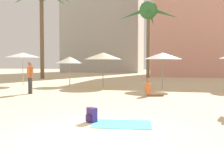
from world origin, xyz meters
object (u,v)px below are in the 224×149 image
Objects in this scene: cafe_umbrella_4 at (70,60)px; beach_towel at (122,124)px; cafe_umbrella_5 at (103,56)px; palm_tree_far_left at (148,15)px; cafe_umbrella_1 at (23,55)px; person_near_right at (151,90)px; cafe_umbrella_2 at (163,56)px; backpack at (92,115)px; person_far_right at (30,76)px.

beach_towel is at bearing -60.14° from cafe_umbrella_4.
cafe_umbrella_5 reaches higher than beach_towel.
cafe_umbrella_5 is (-2.43, -7.39, -4.11)m from palm_tree_far_left.
cafe_umbrella_1 is 1.62× the size of beach_towel.
beach_towel is 1.66× the size of person_near_right.
cafe_umbrella_2 is at bearing -8.77° from cafe_umbrella_4.
cafe_umbrella_1 reaches higher than cafe_umbrella_2.
person_far_right is (-5.42, 5.60, 0.77)m from backpack.
cafe_umbrella_5 is 5.66m from person_far_right.
cafe_umbrella_4 is 2.22× the size of person_near_right.
palm_tree_far_left is 3.51× the size of cafe_umbrella_4.
cafe_umbrella_5 is at bearing 108.54° from beach_towel.
person_far_right is (-5.27, -12.13, -5.33)m from palm_tree_far_left.
cafe_umbrella_1 is 3.70m from cafe_umbrella_4.
cafe_umbrella_2 is at bearing -3.41° from cafe_umbrella_1.
cafe_umbrella_4 is at bearing 172.95° from cafe_umbrella_5.
backpack is at bearing -116.14° from person_near_right.
cafe_umbrella_5 reaches higher than cafe_umbrella_4.
cafe_umbrella_5 is 1.66× the size of beach_towel.
cafe_umbrella_2 is (10.47, -0.62, -0.16)m from cafe_umbrella_1.
backpack is at bearing -89.50° from palm_tree_far_left.
cafe_umbrella_2 is 1.50× the size of beach_towel.
cafe_umbrella_1 is 5.95m from person_far_right.
cafe_umbrella_4 is 1.23× the size of person_far_right.
person_near_right is at bearing 133.24° from person_far_right.
beach_towel is (1.05, -17.78, -6.30)m from palm_tree_far_left.
cafe_umbrella_1 is 11.01m from person_near_right.
backpack reaches higher than beach_towel.
palm_tree_far_left is at bearing 101.96° from cafe_umbrella_2.
palm_tree_far_left is at bearing -143.65° from backpack.
cafe_umbrella_4 is at bearing -143.74° from person_far_right.
cafe_umbrella_5 is (2.67, -0.33, 0.27)m from cafe_umbrella_4.
cafe_umbrella_4 is 12.51m from beach_towel.
person_near_right is (1.29, -11.54, -5.98)m from palm_tree_far_left.
person_far_right is at bearing -113.49° from palm_tree_far_left.
cafe_umbrella_1 is 6.32m from cafe_umbrella_5.
cafe_umbrella_4 is at bearing 171.23° from cafe_umbrella_2.
person_far_right is at bearing -100.07° from backpack.
cafe_umbrella_5 is at bearing 0.89° from cafe_umbrella_1.
cafe_umbrella_4 is at bearing -117.93° from backpack.
person_near_right is (10.04, -4.06, -1.98)m from cafe_umbrella_1.
cafe_umbrella_2 is at bearing 86.06° from beach_towel.
cafe_umbrella_5 is (-4.15, 0.72, 0.04)m from cafe_umbrella_2.
backpack is (-0.90, 0.05, 0.19)m from beach_towel.
cafe_umbrella_2 is 0.91× the size of cafe_umbrella_5.
palm_tree_far_left is at bearing 40.54° from cafe_umbrella_1.
backpack is 6.29m from person_near_right.
cafe_umbrella_4 is (-5.10, -7.06, -4.39)m from palm_tree_far_left.
person_far_right is at bearing -120.89° from cafe_umbrella_5.
person_near_right is 0.55× the size of person_far_right.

